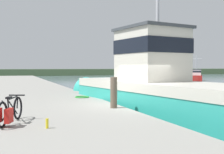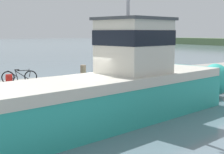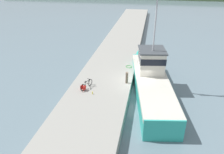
{
  "view_description": "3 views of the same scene",
  "coord_description": "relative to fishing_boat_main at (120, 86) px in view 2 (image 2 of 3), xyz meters",
  "views": [
    {
      "loc": [
        -4.64,
        -9.86,
        2.42
      ],
      "look_at": [
        -0.84,
        0.35,
        2.03
      ],
      "focal_mm": 45.0,
      "sensor_mm": 36.0,
      "label": 1
    },
    {
      "loc": [
        12.0,
        -8.13,
        3.5
      ],
      "look_at": [
        0.37,
        0.13,
        1.62
      ],
      "focal_mm": 55.0,
      "sensor_mm": 36.0,
      "label": 2
    },
    {
      "loc": [
        0.93,
        -18.83,
        10.98
      ],
      "look_at": [
        -2.48,
        -0.53,
        1.49
      ],
      "focal_mm": 35.0,
      "sensor_mm": 36.0,
      "label": 3
    }
  ],
  "objects": [
    {
      "name": "fishing_boat_main",
      "position": [
        0.0,
        0.0,
        0.0
      ],
      "size": [
        4.74,
        14.6,
        10.12
      ],
      "rotation": [
        0.0,
        0.0,
        0.16
      ],
      "color": "teal",
      "rests_on": "ground_plane"
    },
    {
      "name": "bicycle_touring",
      "position": [
        -5.86,
        -2.15,
        -0.1
      ],
      "size": [
        0.81,
        1.65,
        0.71
      ],
      "rotation": [
        0.0,
        0.0,
        -0.37
      ],
      "color": "black",
      "rests_on": "dock_pier"
    },
    {
      "name": "water_bottle_on_curb",
      "position": [
        -4.99,
        -2.94,
        -0.31
      ],
      "size": [
        0.07,
        0.07,
        0.24
      ],
      "primitive_type": "cylinder",
      "color": "yellow",
      "rests_on": "dock_pier"
    },
    {
      "name": "hose_coil",
      "position": [
        -2.49,
        3.42,
        -0.4
      ],
      "size": [
        0.69,
        0.69,
        0.05
      ],
      "primitive_type": "torus",
      "color": "green",
      "rests_on": "dock_pier"
    },
    {
      "name": "ground_plane",
      "position": [
        -1.22,
        0.07,
        -1.36
      ],
      "size": [
        320.0,
        320.0,
        0.0
      ],
      "primitive_type": "plane",
      "color": "slate"
    },
    {
      "name": "mooring_post",
      "position": [
        -2.28,
        -0.36,
        0.13
      ],
      "size": [
        0.25,
        0.25,
        1.12
      ],
      "primitive_type": "cylinder",
      "color": "brown",
      "rests_on": "dock_pier"
    },
    {
      "name": "dock_pier",
      "position": [
        -4.63,
        0.07,
        -0.9
      ],
      "size": [
        5.6,
        80.0,
        0.94
      ],
      "primitive_type": "cube",
      "color": "gray",
      "rests_on": "ground_plane"
    }
  ]
}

